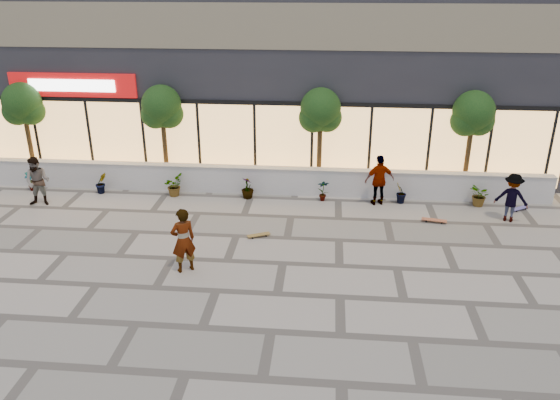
# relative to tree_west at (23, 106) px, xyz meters

# --- Properties ---
(ground) EXTENTS (80.00, 80.00, 0.00)m
(ground) POSITION_rel_tree_west_xyz_m (9.00, -7.70, -2.99)
(ground) COLOR #ABA294
(ground) RESTS_ON ground
(planter_wall) EXTENTS (22.00, 0.42, 1.04)m
(planter_wall) POSITION_rel_tree_west_xyz_m (9.00, -0.70, -2.46)
(planter_wall) COLOR silver
(planter_wall) RESTS_ON ground
(retail_building) EXTENTS (24.00, 9.17, 8.50)m
(retail_building) POSITION_rel_tree_west_xyz_m (9.00, 4.79, 1.26)
(retail_building) COLOR #27272C
(retail_building) RESTS_ON ground
(shrub_a) EXTENTS (0.43, 0.29, 0.81)m
(shrub_a) POSITION_rel_tree_west_xyz_m (0.50, -1.25, -2.58)
(shrub_a) COLOR #103412
(shrub_a) RESTS_ON ground
(shrub_b) EXTENTS (0.57, 0.57, 0.81)m
(shrub_b) POSITION_rel_tree_west_xyz_m (3.30, -1.25, -2.58)
(shrub_b) COLOR #103412
(shrub_b) RESTS_ON ground
(shrub_c) EXTENTS (0.68, 0.77, 0.81)m
(shrub_c) POSITION_rel_tree_west_xyz_m (6.10, -1.25, -2.58)
(shrub_c) COLOR #103412
(shrub_c) RESTS_ON ground
(shrub_d) EXTENTS (0.64, 0.64, 0.81)m
(shrub_d) POSITION_rel_tree_west_xyz_m (8.90, -1.25, -2.58)
(shrub_d) COLOR #103412
(shrub_d) RESTS_ON ground
(shrub_e) EXTENTS (0.46, 0.35, 0.81)m
(shrub_e) POSITION_rel_tree_west_xyz_m (11.70, -1.25, -2.58)
(shrub_e) COLOR #103412
(shrub_e) RESTS_ON ground
(shrub_f) EXTENTS (0.55, 0.57, 0.81)m
(shrub_f) POSITION_rel_tree_west_xyz_m (14.50, -1.25, -2.58)
(shrub_f) COLOR #103412
(shrub_f) RESTS_ON ground
(shrub_g) EXTENTS (0.77, 0.84, 0.81)m
(shrub_g) POSITION_rel_tree_west_xyz_m (17.30, -1.25, -2.58)
(shrub_g) COLOR #103412
(shrub_g) RESTS_ON ground
(tree_west) EXTENTS (1.60, 1.50, 3.92)m
(tree_west) POSITION_rel_tree_west_xyz_m (0.00, 0.00, 0.00)
(tree_west) COLOR #473519
(tree_west) RESTS_ON ground
(tree_midwest) EXTENTS (1.60, 1.50, 3.92)m
(tree_midwest) POSITION_rel_tree_west_xyz_m (5.50, 0.00, 0.00)
(tree_midwest) COLOR #473519
(tree_midwest) RESTS_ON ground
(tree_mideast) EXTENTS (1.60, 1.50, 3.92)m
(tree_mideast) POSITION_rel_tree_west_xyz_m (11.50, 0.00, 0.00)
(tree_mideast) COLOR #473519
(tree_mideast) RESTS_ON ground
(tree_east) EXTENTS (1.60, 1.50, 3.92)m
(tree_east) POSITION_rel_tree_west_xyz_m (17.00, 0.00, 0.00)
(tree_east) COLOR #473519
(tree_east) RESTS_ON ground
(skater_center) EXTENTS (0.83, 0.76, 1.89)m
(skater_center) POSITION_rel_tree_west_xyz_m (7.93, -6.72, -2.04)
(skater_center) COLOR white
(skater_center) RESTS_ON ground
(skater_left) EXTENTS (0.92, 0.75, 1.80)m
(skater_left) POSITION_rel_tree_west_xyz_m (1.56, -2.57, -2.09)
(skater_left) COLOR #8F7E5C
(skater_left) RESTS_ON ground
(skater_right_near) EXTENTS (1.17, 0.74, 1.85)m
(skater_right_near) POSITION_rel_tree_west_xyz_m (13.69, -1.40, -2.06)
(skater_right_near) COLOR silver
(skater_right_near) RESTS_ON ground
(skater_right_far) EXTENTS (1.23, 0.98, 1.67)m
(skater_right_far) POSITION_rel_tree_west_xyz_m (17.99, -2.42, -2.15)
(skater_right_far) COLOR maroon
(skater_right_far) RESTS_ON ground
(skateboard_center) EXTENTS (0.75, 0.49, 0.09)m
(skateboard_center) POSITION_rel_tree_west_xyz_m (9.72, -4.44, -2.91)
(skateboard_center) COLOR brown
(skateboard_center) RESTS_ON ground
(skateboard_right_near) EXTENTS (0.85, 0.38, 0.10)m
(skateboard_right_near) POSITION_rel_tree_west_xyz_m (15.47, -2.81, -2.90)
(skateboard_right_near) COLOR #9E5134
(skateboard_right_near) RESTS_ON ground
(skateboard_right_far) EXTENTS (0.72, 0.57, 0.09)m
(skateboard_right_far) POSITION_rel_tree_west_xyz_m (18.66, -1.50, -2.91)
(skateboard_right_far) COLOR #595399
(skateboard_right_far) RESTS_ON ground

